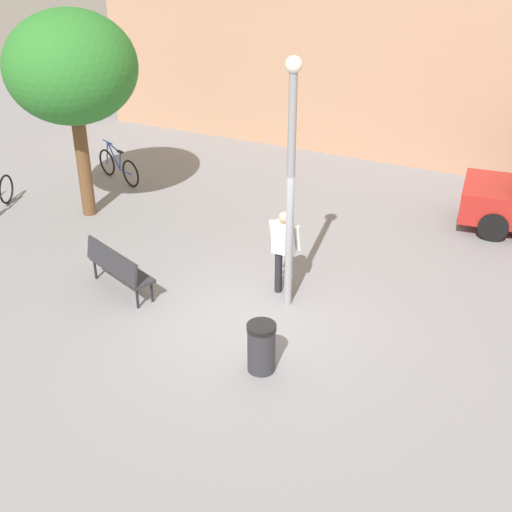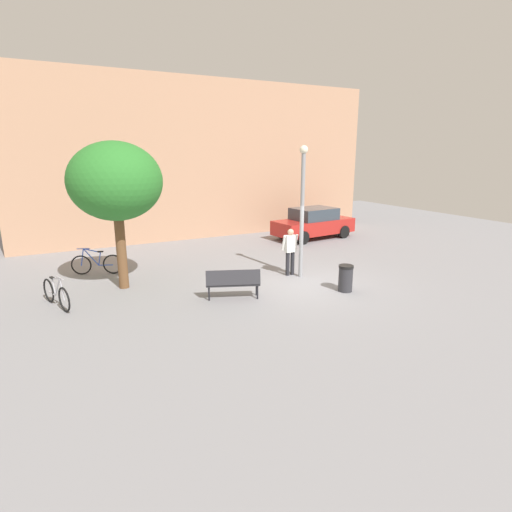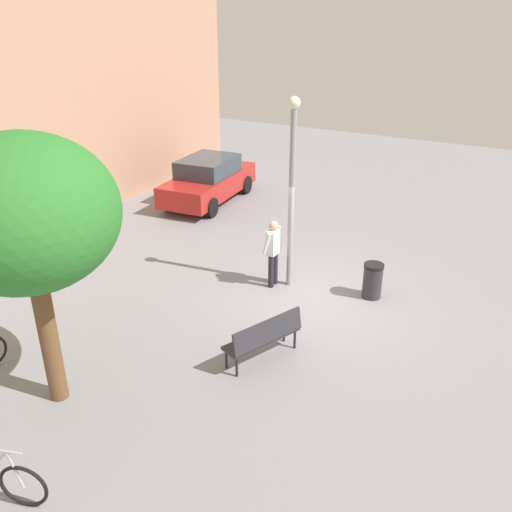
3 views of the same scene
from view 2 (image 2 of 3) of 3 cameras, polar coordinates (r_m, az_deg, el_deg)
ground_plane at (r=13.62m, az=7.03°, el=-3.95°), size 36.00×36.00×0.00m
building_facade at (r=21.62m, az=-7.49°, el=13.24°), size 18.42×2.00×7.75m
lamppost at (r=13.90m, az=6.53°, el=7.40°), size 0.28×0.28×4.48m
person_by_lamppost at (r=14.33m, az=4.84°, el=1.04°), size 0.59×0.28×1.67m
park_bench at (r=12.05m, az=-3.24°, el=-3.59°), size 1.66×1.02×0.92m
plaza_tree at (r=13.23m, az=-19.13°, el=9.78°), size 2.82×2.82×4.60m
bicycle_silver at (r=12.77m, az=-26.27°, el=-4.82°), size 0.65×1.72×0.97m
bicycle_blue at (r=15.59m, az=-21.46°, el=-1.03°), size 1.71×0.69×0.97m
parked_car_red at (r=20.80m, az=8.09°, el=4.58°), size 4.36×2.18×1.55m
trash_bin at (r=13.04m, az=12.48°, el=-3.06°), size 0.46×0.46×0.84m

